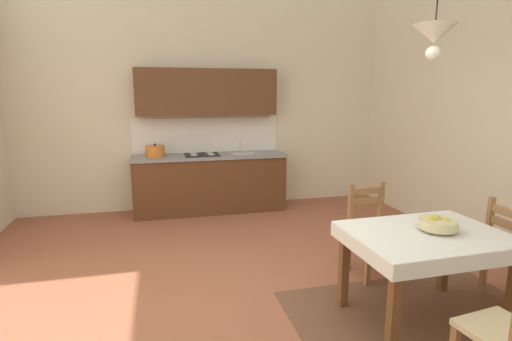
# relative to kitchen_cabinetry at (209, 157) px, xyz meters

# --- Properties ---
(ground_plane) EXTENTS (6.39, 7.06, 0.10)m
(ground_plane) POSITION_rel_kitchen_cabinetry_xyz_m (0.02, -2.96, -0.91)
(ground_plane) COLOR #99563D
(wall_back) EXTENTS (6.39, 0.12, 4.28)m
(wall_back) POSITION_rel_kitchen_cabinetry_xyz_m (0.02, 0.33, 1.28)
(wall_back) COLOR beige
(wall_back) RESTS_ON ground_plane
(area_rug) EXTENTS (2.10, 1.60, 0.01)m
(area_rug) POSITION_rel_kitchen_cabinetry_xyz_m (1.30, -3.59, -0.85)
(area_rug) COLOR brown
(area_rug) RESTS_ON ground_plane
(kitchen_cabinetry) EXTENTS (2.35, 0.63, 2.20)m
(kitchen_cabinetry) POSITION_rel_kitchen_cabinetry_xyz_m (0.00, 0.00, 0.00)
(kitchen_cabinetry) COLOR #56331C
(kitchen_cabinetry) RESTS_ON ground_plane
(dining_table) EXTENTS (1.24, 0.94, 0.75)m
(dining_table) POSITION_rel_kitchen_cabinetry_xyz_m (1.30, -3.49, -0.24)
(dining_table) COLOR brown
(dining_table) RESTS_ON ground_plane
(dining_chair_kitchen_side) EXTENTS (0.44, 0.44, 0.93)m
(dining_chair_kitchen_side) POSITION_rel_kitchen_cabinetry_xyz_m (1.33, -2.63, -0.41)
(dining_chair_kitchen_side) COLOR #D1BC89
(dining_chair_kitchen_side) RESTS_ON ground_plane
(dining_chair_camera_side) EXTENTS (0.47, 0.47, 0.93)m
(dining_chair_camera_side) POSITION_rel_kitchen_cabinetry_xyz_m (1.23, -4.38, -0.41)
(dining_chair_camera_side) COLOR #D1BC89
(dining_chair_camera_side) RESTS_ON ground_plane
(fruit_bowl) EXTENTS (0.30, 0.30, 0.12)m
(fruit_bowl) POSITION_rel_kitchen_cabinetry_xyz_m (1.39, -3.48, -0.04)
(fruit_bowl) COLOR beige
(fruit_bowl) RESTS_ON dining_table
(pendant_lamp) EXTENTS (0.32, 0.32, 0.81)m
(pendant_lamp) POSITION_rel_kitchen_cabinetry_xyz_m (1.30, -3.38, 1.40)
(pendant_lamp) COLOR black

